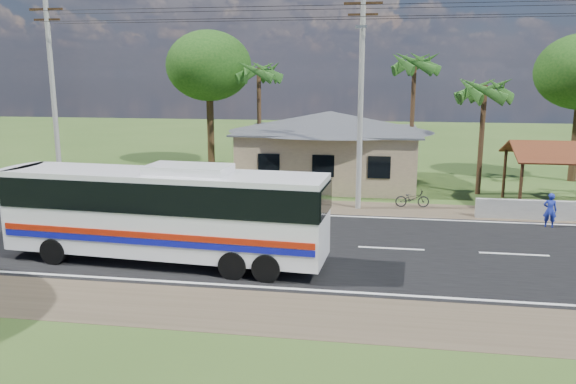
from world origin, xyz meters
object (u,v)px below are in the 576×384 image
motorcycle (412,198)px  person (550,210)px  coach_bus (165,207)px  waiting_shed (563,153)px

motorcycle → person: (5.70, -2.97, 0.32)m
coach_bus → person: bearing=29.4°
coach_bus → person: (14.81, 7.04, -1.26)m
coach_bus → person: 16.45m
waiting_shed → motorcycle: (-7.31, -1.30, -2.29)m
coach_bus → motorcycle: (9.12, 10.01, -1.58)m
person → motorcycle: bearing=-13.7°
motorcycle → person: size_ratio=1.10×
coach_bus → waiting_shed: bearing=38.5°
waiting_shed → person: size_ratio=3.39×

